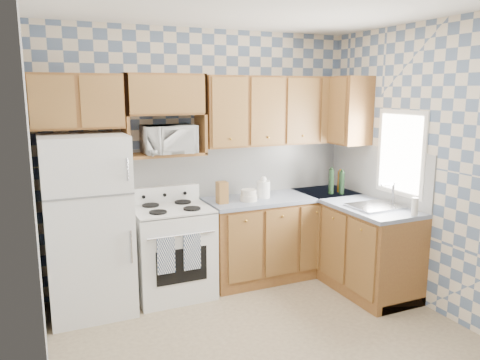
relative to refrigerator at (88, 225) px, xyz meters
name	(u,v)px	position (x,y,z in m)	size (l,w,h in m)	color
floor	(271,344)	(1.27, -1.25, -0.84)	(3.40, 3.40, 0.00)	#79654F
back_wall	(204,158)	(1.27, 0.35, 0.51)	(3.40, 0.02, 2.70)	slate
right_wall	(436,170)	(2.97, -1.25, 0.51)	(0.02, 3.20, 2.70)	slate
backsplash_back	(238,169)	(1.68, 0.34, 0.36)	(2.60, 0.01, 0.56)	silver
backsplash_right	(376,172)	(2.96, -0.45, 0.36)	(0.01, 1.60, 0.56)	silver
refrigerator	(88,225)	(0.00, 0.00, 0.00)	(0.75, 0.70, 1.68)	white
stove_body	(172,252)	(0.80, 0.03, -0.39)	(0.76, 0.65, 0.90)	white
cooktop	(171,209)	(0.80, 0.03, 0.07)	(0.76, 0.65, 0.03)	silver
backguard	(164,194)	(0.80, 0.30, 0.16)	(0.76, 0.08, 0.17)	white
dish_towel_left	(166,255)	(0.65, -0.32, -0.29)	(0.17, 0.03, 0.35)	navy
dish_towel_right	(192,252)	(0.90, -0.32, -0.29)	(0.17, 0.03, 0.35)	navy
base_cabinets_back	(283,237)	(2.10, 0.05, -0.40)	(1.75, 0.60, 0.88)	brown
base_cabinets_right	(351,243)	(2.67, -0.45, -0.40)	(0.60, 1.60, 0.88)	brown
countertop_back	(283,197)	(2.10, 0.05, 0.06)	(1.77, 0.63, 0.04)	slate
countertop_right	(353,202)	(2.67, -0.45, 0.06)	(0.63, 1.60, 0.04)	slate
upper_cabinets_back	(279,111)	(2.10, 0.19, 1.01)	(1.75, 0.33, 0.74)	brown
upper_cabinets_fridge	(76,101)	(-0.02, 0.19, 1.13)	(0.82, 0.33, 0.50)	brown
upper_cabinets_right	(342,110)	(2.81, 0.00, 1.01)	(0.33, 0.70, 0.74)	brown
microwave_shelf	(165,154)	(0.80, 0.19, 0.60)	(0.80, 0.33, 0.03)	brown
microwave	(169,139)	(0.83, 0.12, 0.75)	(0.51, 0.34, 0.28)	white
sink	(375,207)	(2.67, -0.80, 0.09)	(0.48, 0.40, 0.03)	#B7B7BC
window	(401,153)	(2.96, -0.80, 0.61)	(0.02, 0.66, 0.86)	silver
bottle_0	(331,182)	(2.63, -0.10, 0.22)	(0.06, 0.06, 0.28)	black
bottle_1	(342,183)	(2.73, -0.16, 0.21)	(0.06, 0.06, 0.26)	black
bottle_2	(340,182)	(2.78, -0.06, 0.20)	(0.06, 0.06, 0.24)	#60380A
knife_block	(222,193)	(1.34, -0.02, 0.19)	(0.10, 0.10, 0.23)	brown
electric_kettle	(263,189)	(1.84, 0.03, 0.17)	(0.15, 0.15, 0.18)	white
food_containers	(249,195)	(1.64, -0.03, 0.14)	(0.18, 0.18, 0.12)	silver
soap_bottle	(415,207)	(2.80, -1.20, 0.17)	(0.06, 0.06, 0.17)	silver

